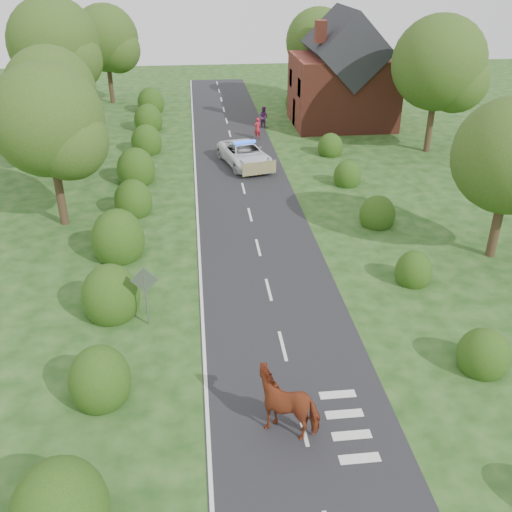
{
  "coord_description": "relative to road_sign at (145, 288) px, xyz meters",
  "views": [
    {
      "loc": [
        -2.86,
        -16.8,
        12.9
      ],
      "look_at": [
        -0.47,
        4.74,
        1.3
      ],
      "focal_mm": 40.0,
      "sensor_mm": 36.0,
      "label": 1
    }
  ],
  "objects": [
    {
      "name": "house",
      "position": [
        14.49,
        28.0,
        2.13
      ],
      "size": [
        8.0,
        7.4,
        9.17
      ],
      "color": "brown",
      "rests_on": "ground"
    },
    {
      "name": "tree_left_b",
      "position": [
        -6.25,
        17.86,
        3.39
      ],
      "size": [
        5.74,
        5.6,
        8.07
      ],
      "color": "#332316",
      "rests_on": "ground"
    },
    {
      "name": "tree_left_d",
      "position": [
        -5.23,
        37.85,
        3.98
      ],
      "size": [
        6.15,
        6.0,
        8.89
      ],
      "color": "#332316",
      "rests_on": "ground"
    },
    {
      "name": "hedgerow_left",
      "position": [
        -1.51,
        9.69,
        -0.91
      ],
      "size": [
        2.75,
        50.41,
        3.0
      ],
      "color": "#1B4017",
      "rests_on": "ground"
    },
    {
      "name": "tree_left_a",
      "position": [
        -4.75,
        9.86,
        3.69
      ],
      "size": [
        5.74,
        5.6,
        8.38
      ],
      "color": "#332316",
      "rests_on": "ground"
    },
    {
      "name": "tree_right_b",
      "position": [
        19.29,
        19.84,
        4.28
      ],
      "size": [
        6.56,
        6.4,
        9.4
      ],
      "color": "#332316",
      "rests_on": "ground"
    },
    {
      "name": "pedestrian_purple",
      "position": [
        7.93,
        27.73,
        -0.8
      ],
      "size": [
        1.05,
        1.05,
        1.71
      ],
      "primitive_type": "imported",
      "rotation": [
        0.0,
        0.0,
        2.37
      ],
      "color": "#6E2D76",
      "rests_on": "ground"
    },
    {
      "name": "tree_left_c",
      "position": [
        -7.7,
        27.83,
        4.88
      ],
      "size": [
        6.97,
        6.8,
        10.22
      ],
      "color": "#332316",
      "rests_on": "ground"
    },
    {
      "name": "road_sign",
      "position": [
        0.0,
        0.0,
        0.0
      ],
      "size": [
        1.06,
        0.08,
        2.53
      ],
      "color": "gray",
      "rests_on": "ground"
    },
    {
      "name": "cow",
      "position": [
        4.56,
        -5.93,
        -0.8
      ],
      "size": [
        2.71,
        2.09,
        1.71
      ],
      "primitive_type": "imported",
      "rotation": [
        0.0,
        0.0,
        -1.96
      ],
      "color": "brown",
      "rests_on": "ground"
    },
    {
      "name": "police_van",
      "position": [
        5.5,
        18.35,
        -0.88
      ],
      "size": [
        3.82,
        6.0,
        1.68
      ],
      "rotation": [
        0.0,
        0.0,
        0.25
      ],
      "color": "white",
      "rests_on": "ground"
    },
    {
      "name": "hedgerow_right",
      "position": [
        11.6,
        9.21,
        -1.1
      ],
      "size": [
        2.1,
        45.78,
        2.1
      ],
      "color": "#1B4017",
      "rests_on": "ground"
    },
    {
      "name": "tree_right_c",
      "position": [
        14.27,
        35.85,
        3.69
      ],
      "size": [
        6.15,
        6.0,
        8.58
      ],
      "color": "#332316",
      "rests_on": "ground"
    },
    {
      "name": "road_markings",
      "position": [
        3.4,
        10.93,
        -1.63
      ],
      "size": [
        4.96,
        70.0,
        0.01
      ],
      "color": "white",
      "rests_on": "road"
    },
    {
      "name": "road",
      "position": [
        5.0,
        13.0,
        -1.64
      ],
      "size": [
        6.0,
        70.0,
        0.02
      ],
      "primitive_type": "cube",
      "color": "black",
      "rests_on": "ground"
    },
    {
      "name": "ground",
      "position": [
        5.0,
        -2.0,
        -1.65
      ],
      "size": [
        120.0,
        120.0,
        0.0
      ],
      "primitive_type": "plane",
      "color": "#173E10"
    },
    {
      "name": "pedestrian_red",
      "position": [
        7.05,
        24.43,
        -0.82
      ],
      "size": [
        0.72,
        0.66,
        1.66
      ],
      "primitive_type": "imported",
      "rotation": [
        0.0,
        0.0,
        3.7
      ],
      "color": "#A91F2A",
      "rests_on": "ground"
    }
  ]
}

